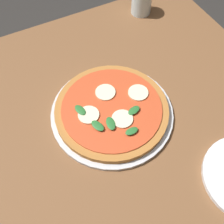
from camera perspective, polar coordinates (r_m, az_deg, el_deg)
ground_plane at (r=1.50m, az=-2.57°, el=-17.55°), size 6.00×6.00×0.00m
dining_table at (r=0.89m, az=-4.15°, el=-6.26°), size 1.25×0.99×0.75m
serving_tray at (r=0.82m, az=0.00°, el=-0.15°), size 0.36×0.36×0.01m
pizza at (r=0.80m, az=-0.06°, el=0.55°), size 0.33×0.33×0.03m
glass_cup at (r=1.13m, az=6.16°, el=21.80°), size 0.08×0.08×0.09m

